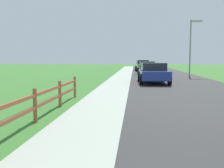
% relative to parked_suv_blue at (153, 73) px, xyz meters
% --- Properties ---
extents(ground_plane, '(120.00, 120.00, 0.00)m').
position_rel_parked_suv_blue_xyz_m(ground_plane, '(-1.70, 5.93, -0.76)').
color(ground_plane, '#376E2C').
extents(road_asphalt, '(7.00, 66.00, 0.01)m').
position_rel_parked_suv_blue_xyz_m(road_asphalt, '(1.80, 7.93, -0.76)').
color(road_asphalt, '#2B2B2B').
rests_on(road_asphalt, ground).
extents(curb_concrete, '(6.00, 66.00, 0.01)m').
position_rel_parked_suv_blue_xyz_m(curb_concrete, '(-4.70, 7.93, -0.76)').
color(curb_concrete, '#9EA999').
rests_on(curb_concrete, ground).
extents(grass_verge, '(5.00, 66.00, 0.00)m').
position_rel_parked_suv_blue_xyz_m(grass_verge, '(-6.20, 7.93, -0.76)').
color(grass_verge, '#376E2C').
rests_on(grass_verge, ground).
extents(rail_fence, '(0.11, 11.94, 0.97)m').
position_rel_parked_suv_blue_xyz_m(rail_fence, '(-4.13, -13.47, -0.20)').
color(rail_fence, brown).
rests_on(rail_fence, ground).
extents(parked_suv_blue, '(2.26, 4.83, 1.48)m').
position_rel_parked_suv_blue_xyz_m(parked_suv_blue, '(0.00, 0.00, 0.00)').
color(parked_suv_blue, navy).
rests_on(parked_suv_blue, ground).
extents(parked_car_black, '(2.12, 4.73, 1.49)m').
position_rel_parked_suv_blue_xyz_m(parked_car_black, '(-0.00, 9.92, -0.00)').
color(parked_car_black, black).
rests_on(parked_car_black, ground).
extents(parked_car_silver, '(2.23, 4.88, 1.60)m').
position_rel_parked_suv_blue_xyz_m(parked_car_silver, '(-0.24, 18.44, 0.05)').
color(parked_car_silver, '#B7BABF').
rests_on(parked_car_silver, ground).
extents(street_lamp, '(1.17, 0.20, 5.67)m').
position_rel_parked_suv_blue_xyz_m(street_lamp, '(4.30, 7.39, 2.66)').
color(street_lamp, gray).
rests_on(street_lamp, ground).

